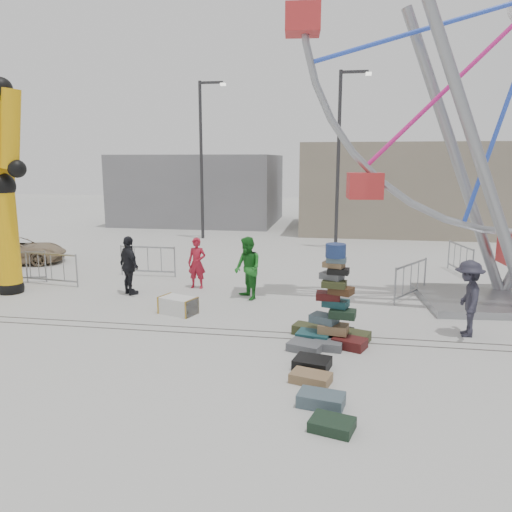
% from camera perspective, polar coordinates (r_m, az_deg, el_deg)
% --- Properties ---
extents(ground, '(90.00, 90.00, 0.00)m').
position_cam_1_polar(ground, '(11.62, -6.71, -9.83)').
color(ground, '#9E9E99').
rests_on(ground, ground).
extents(track_line_near, '(40.00, 0.04, 0.01)m').
position_cam_1_polar(track_line_near, '(12.16, -5.92, -8.83)').
color(track_line_near, '#47443F').
rests_on(track_line_near, ground).
extents(track_line_far, '(40.00, 0.04, 0.01)m').
position_cam_1_polar(track_line_far, '(12.52, -5.44, -8.22)').
color(track_line_far, '#47443F').
rests_on(track_line_far, ground).
extents(building_right, '(12.00, 8.00, 5.00)m').
position_cam_1_polar(building_right, '(30.71, 16.87, 7.49)').
color(building_right, gray).
rests_on(building_right, ground).
extents(building_left, '(10.00, 8.00, 4.40)m').
position_cam_1_polar(building_left, '(33.72, -6.29, 7.65)').
color(building_left, gray).
rests_on(building_left, ground).
extents(lamp_post_right, '(1.41, 0.25, 8.00)m').
position_cam_1_polar(lamp_post_right, '(23.42, 9.64, 11.72)').
color(lamp_post_right, '#2D2D30').
rests_on(lamp_post_right, ground).
extents(lamp_post_left, '(1.41, 0.25, 8.00)m').
position_cam_1_polar(lamp_post_left, '(26.37, -6.09, 11.71)').
color(lamp_post_left, '#2D2D30').
rests_on(lamp_post_left, ground).
extents(suitcase_tower, '(1.74, 1.45, 2.29)m').
position_cam_1_polar(suitcase_tower, '(11.50, 8.89, -6.72)').
color(suitcase_tower, '#19464C').
rests_on(suitcase_tower, ground).
extents(steamer_trunk, '(1.11, 0.86, 0.45)m').
position_cam_1_polar(steamer_trunk, '(13.72, -8.89, -5.61)').
color(steamer_trunk, silver).
rests_on(steamer_trunk, ground).
extents(row_case_0, '(0.79, 0.63, 0.24)m').
position_cam_1_polar(row_case_0, '(12.11, 5.97, -8.34)').
color(row_case_0, '#373C1E').
rests_on(row_case_0, ground).
extents(row_case_1, '(0.86, 0.73, 0.19)m').
position_cam_1_polar(row_case_1, '(11.14, 5.67, -10.22)').
color(row_case_1, '#585B60').
rests_on(row_case_1, ground).
extents(row_case_2, '(0.81, 0.71, 0.21)m').
position_cam_1_polar(row_case_2, '(10.26, 6.43, -12.07)').
color(row_case_2, black).
rests_on(row_case_2, ground).
extents(row_case_3, '(0.84, 0.64, 0.19)m').
position_cam_1_polar(row_case_3, '(9.66, 6.28, -13.66)').
color(row_case_3, olive).
rests_on(row_case_3, ground).
extents(row_case_4, '(0.85, 0.60, 0.23)m').
position_cam_1_polar(row_case_4, '(8.85, 7.45, -15.97)').
color(row_case_4, '#475B65').
rests_on(row_case_4, ground).
extents(row_case_5, '(0.77, 0.65, 0.18)m').
position_cam_1_polar(row_case_5, '(8.20, 8.69, -18.51)').
color(row_case_5, black).
rests_on(row_case_5, ground).
extents(barricade_dummy_a, '(1.94, 0.68, 1.10)m').
position_cam_1_polar(barricade_dummy_a, '(18.64, -25.89, -1.16)').
color(barricade_dummy_a, gray).
rests_on(barricade_dummy_a, ground).
extents(barricade_dummy_b, '(1.99, 0.38, 1.10)m').
position_cam_1_polar(barricade_dummy_b, '(17.86, -22.37, -1.37)').
color(barricade_dummy_b, gray).
rests_on(barricade_dummy_b, ground).
extents(barricade_dummy_c, '(2.00, 0.10, 1.10)m').
position_cam_1_polar(barricade_dummy_c, '(18.21, -12.26, -0.56)').
color(barricade_dummy_c, gray).
rests_on(barricade_dummy_c, ground).
extents(barricade_wheel_front, '(1.17, 1.74, 1.10)m').
position_cam_1_polar(barricade_wheel_front, '(15.67, 17.27, -2.67)').
color(barricade_wheel_front, gray).
rests_on(barricade_wheel_front, ground).
extents(barricade_wheel_back, '(0.49, 1.98, 1.10)m').
position_cam_1_polar(barricade_wheel_back, '(19.59, 22.29, -0.34)').
color(barricade_wheel_back, gray).
rests_on(barricade_wheel_back, ground).
extents(pedestrian_red, '(0.63, 0.44, 1.65)m').
position_cam_1_polar(pedestrian_red, '(16.21, -6.77, -0.80)').
color(pedestrian_red, maroon).
rests_on(pedestrian_red, ground).
extents(pedestrian_green, '(1.11, 1.15, 1.87)m').
position_cam_1_polar(pedestrian_green, '(14.81, -0.97, -1.41)').
color(pedestrian_green, '#1C7020').
rests_on(pedestrian_green, ground).
extents(pedestrian_black, '(1.10, 1.03, 1.82)m').
position_cam_1_polar(pedestrian_black, '(15.80, -14.29, -1.06)').
color(pedestrian_black, black).
rests_on(pedestrian_black, ground).
extents(pedestrian_grey, '(0.78, 1.23, 1.82)m').
position_cam_1_polar(pedestrian_grey, '(12.74, 23.08, -4.48)').
color(pedestrian_grey, '#24232F').
rests_on(pedestrian_grey, ground).
extents(parked_suv, '(4.16, 2.79, 1.06)m').
position_cam_1_polar(parked_suv, '(22.19, -25.80, 0.58)').
color(parked_suv, '#998263').
rests_on(parked_suv, ground).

